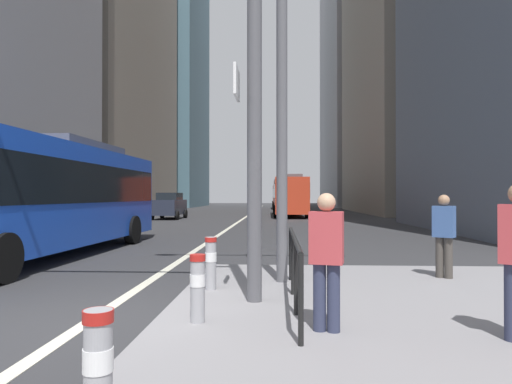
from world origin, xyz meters
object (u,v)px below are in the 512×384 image
city_bus_red_receding (289,194)px  car_receding_near (295,203)px  city_bus_red_distant (283,195)px  street_lamp_post (282,1)px  city_bus_blue_oncoming (45,191)px  pedestrian_far (444,232)px  bollard_right (198,284)px  car_oncoming_mid (169,206)px  traffic_signal_gantry (110,36)px  pedestrian_waiting (326,255)px  bollard_left (98,368)px  bollard_back (211,260)px

city_bus_red_receding → car_receding_near: size_ratio=2.75×
city_bus_red_receding → city_bus_red_distant: 20.57m
car_receding_near → street_lamp_post: 40.09m
city_bus_red_receding → street_lamp_post: (-0.91, -30.00, 3.45)m
city_bus_blue_oncoming → pedestrian_far: size_ratio=7.20×
city_bus_blue_oncoming → street_lamp_post: 8.37m
city_bus_blue_oncoming → car_receding_near: (8.33, 35.86, -0.85)m
bollard_right → pedestrian_far: pedestrian_far is taller
city_bus_blue_oncoming → car_oncoming_mid: bearing=94.3°
city_bus_red_distant → traffic_signal_gantry: (-3.25, -52.11, 2.30)m
traffic_signal_gantry → pedestrian_waiting: (3.10, -1.42, -3.10)m
city_bus_blue_oncoming → bollard_right: size_ratio=13.63×
bollard_left → street_lamp_post: bearing=77.2°
traffic_signal_gantry → bollard_right: size_ratio=7.81×
city_bus_red_receding → pedestrian_waiting: 32.99m
bollard_left → bollard_back: bollard_back is taller
pedestrian_waiting → pedestrian_far: size_ratio=1.01×
street_lamp_post → city_bus_red_distant: bearing=89.3°
city_bus_blue_oncoming → car_oncoming_mid: city_bus_blue_oncoming is taller
car_receding_near → city_bus_red_distant: bearing=96.2°
pedestrian_waiting → pedestrian_far: bearing=53.2°
city_bus_red_receding → street_lamp_post: street_lamp_post is taller
car_receding_near → bollard_left: (-3.03, -45.18, -0.37)m
city_bus_blue_oncoming → bollard_left: (5.30, -9.32, -1.22)m
city_bus_red_distant → pedestrian_waiting: 53.54m
car_receding_near → street_lamp_post: street_lamp_post is taller
city_bus_blue_oncoming → traffic_signal_gantry: 7.13m
city_bus_red_receding → bollard_right: (-1.97, -32.68, -1.22)m
city_bus_blue_oncoming → traffic_signal_gantry: (3.91, -5.50, 2.30)m
bollard_left → bollard_back: bearing=89.6°
car_oncoming_mid → traffic_signal_gantry: 26.95m
city_bus_red_distant → car_oncoming_mid: 27.36m
city_bus_red_receding → bollard_left: size_ratio=13.97×
bollard_right → city_bus_red_receding: bearing=86.5°
city_bus_red_distant → pedestrian_waiting: bearing=-90.2°
traffic_signal_gantry → bollard_right: bearing=-36.1°
bollard_left → bollard_right: 2.69m
city_bus_blue_oncoming → bollard_right: 8.67m
traffic_signal_gantry → bollard_back: bearing=29.3°
city_bus_red_distant → pedestrian_waiting: city_bus_red_distant is taller
city_bus_red_distant → bollard_left: size_ratio=13.81×
pedestrian_far → pedestrian_waiting: bearing=-126.8°
car_oncoming_mid → car_receding_near: same height
city_bus_red_receding → pedestrian_far: 29.59m
pedestrian_waiting → traffic_signal_gantry: bearing=155.3°
city_bus_red_receding → car_oncoming_mid: bearing=-149.2°
city_bus_blue_oncoming → city_bus_red_receding: bearing=74.1°
bollard_back → pedestrian_waiting: size_ratio=0.55×
city_bus_blue_oncoming → pedestrian_waiting: size_ratio=7.15×
bollard_back → pedestrian_waiting: 2.81m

